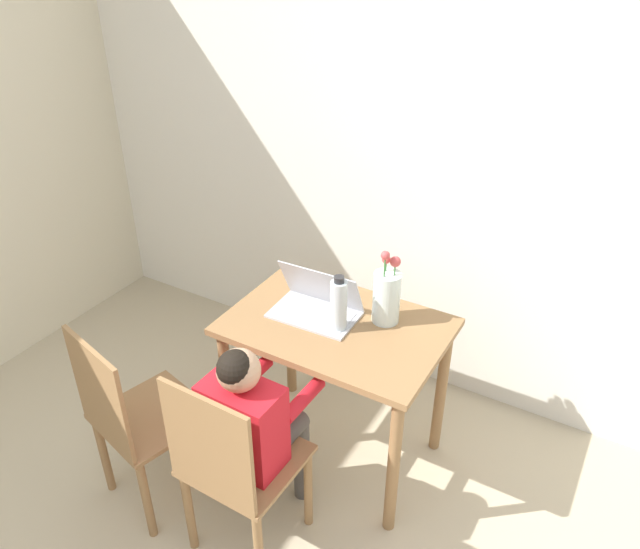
# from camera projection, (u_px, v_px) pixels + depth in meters

# --- Properties ---
(wall_back) EXTENTS (6.40, 0.05, 2.50)m
(wall_back) POSITION_uv_depth(u_px,v_px,m) (467.00, 164.00, 2.82)
(wall_back) COLOR white
(wall_back) RESTS_ON ground_plane
(dining_table) EXTENTS (0.92, 0.62, 0.74)m
(dining_table) POSITION_uv_depth(u_px,v_px,m) (336.00, 347.00, 2.69)
(dining_table) COLOR olive
(dining_table) RESTS_ON ground_plane
(chair_occupied) EXTENTS (0.41, 0.41, 0.90)m
(chair_occupied) POSITION_uv_depth(u_px,v_px,m) (235.00, 467.00, 2.32)
(chair_occupied) COLOR olive
(chair_occupied) RESTS_ON ground_plane
(chair_spare) EXTENTS (0.49, 0.49, 0.90)m
(chair_spare) POSITION_uv_depth(u_px,v_px,m) (136.00, 419.00, 2.53)
(chair_spare) COLOR olive
(chair_spare) RESTS_ON ground_plane
(person_seated) EXTENTS (0.31, 0.43, 0.97)m
(person_seated) POSITION_uv_depth(u_px,v_px,m) (253.00, 419.00, 2.34)
(person_seated) COLOR red
(person_seated) RESTS_ON ground_plane
(laptop) EXTENTS (0.38, 0.24, 0.22)m
(laptop) POSITION_uv_depth(u_px,v_px,m) (317.00, 303.00, 2.68)
(laptop) COLOR #B2B2B7
(laptop) RESTS_ON dining_table
(flower_vase) EXTENTS (0.12, 0.12, 0.35)m
(flower_vase) POSITION_uv_depth(u_px,v_px,m) (387.00, 295.00, 2.59)
(flower_vase) COLOR silver
(flower_vase) RESTS_ON dining_table
(water_bottle) EXTENTS (0.07, 0.07, 0.26)m
(water_bottle) POSITION_uv_depth(u_px,v_px,m) (339.00, 305.00, 2.53)
(water_bottle) COLOR silver
(water_bottle) RESTS_ON dining_table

